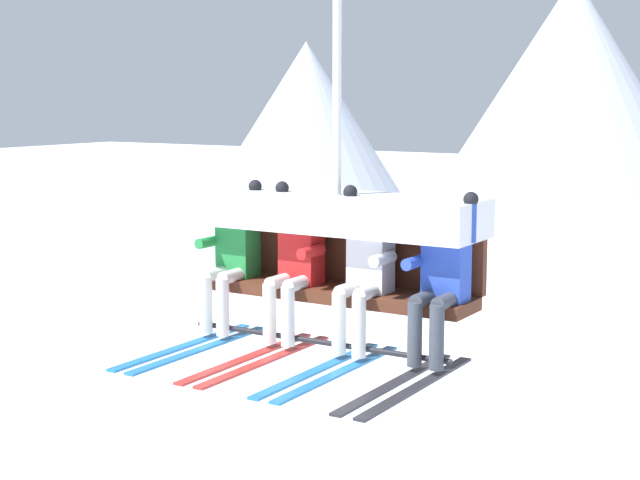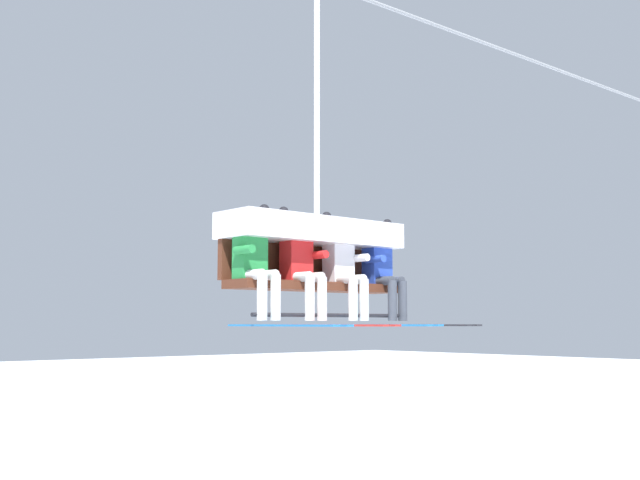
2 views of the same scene
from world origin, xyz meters
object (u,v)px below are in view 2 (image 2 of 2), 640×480
(chairlift_chair, at_px, (313,241))
(skier_white, at_px, (345,267))
(skier_red, at_px, (303,265))
(skier_blue, at_px, (384,270))
(skier_green, at_px, (257,262))

(chairlift_chair, relative_size, skier_white, 2.40)
(chairlift_chair, distance_m, skier_white, 0.49)
(skier_red, bearing_deg, skier_blue, 0.00)
(skier_white, relative_size, skier_blue, 1.00)
(skier_red, relative_size, skier_blue, 1.00)
(chairlift_chair, xyz_separation_m, skier_white, (0.32, -0.21, -0.31))
(skier_red, distance_m, skier_white, 0.65)
(skier_white, bearing_deg, skier_blue, 0.00)
(chairlift_chair, bearing_deg, skier_white, -33.76)
(skier_green, distance_m, skier_blue, 1.94)
(skier_white, distance_m, skier_blue, 0.65)
(chairlift_chair, height_order, skier_blue, chairlift_chair)
(skier_blue, bearing_deg, skier_red, 180.00)
(chairlift_chair, bearing_deg, skier_green, -167.52)
(chairlift_chair, distance_m, skier_green, 1.04)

